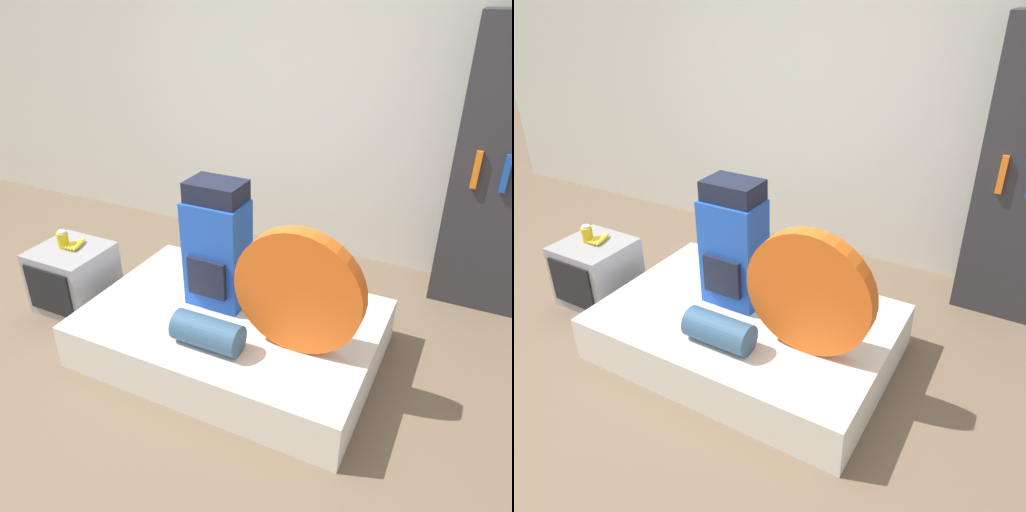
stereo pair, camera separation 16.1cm
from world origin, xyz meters
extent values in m
plane|color=brown|center=(0.00, 0.00, 0.00)|extent=(16.00, 16.00, 0.00)
cube|color=silver|center=(0.00, 2.12, 1.30)|extent=(8.00, 0.05, 2.60)
cube|color=silver|center=(0.21, 0.49, 0.15)|extent=(1.80, 1.20, 0.30)
cube|color=blue|center=(0.07, 0.58, 0.64)|extent=(0.36, 0.25, 0.69)
cube|color=#191E33|center=(0.07, 0.60, 1.05)|extent=(0.34, 0.23, 0.12)
cube|color=#191E33|center=(0.07, 0.44, 0.54)|extent=(0.26, 0.03, 0.25)
cylinder|color=#E05B19|center=(0.69, 0.36, 0.66)|extent=(0.73, 0.10, 0.73)
cylinder|color=#33567A|center=(0.24, 0.15, 0.39)|extent=(0.40, 0.18, 0.18)
cube|color=#939399|center=(-1.08, 0.46, 0.23)|extent=(0.49, 0.47, 0.47)
cube|color=black|center=(-1.08, 0.22, 0.25)|extent=(0.39, 0.02, 0.34)
cylinder|color=gold|center=(-1.13, 0.47, 0.52)|extent=(0.08, 0.08, 0.11)
cylinder|color=white|center=(-1.13, 0.47, 0.59)|extent=(0.05, 0.05, 0.02)
ellipsoid|color=yellow|center=(-1.08, 0.52, 0.48)|extent=(0.09, 0.18, 0.03)
ellipsoid|color=yellow|center=(-1.07, 0.52, 0.48)|extent=(0.06, 0.18, 0.03)
ellipsoid|color=yellow|center=(-1.06, 0.52, 0.48)|extent=(0.03, 0.18, 0.03)
ellipsoid|color=yellow|center=(-1.05, 0.52, 0.48)|extent=(0.06, 0.18, 0.03)
ellipsoid|color=yellow|center=(-1.03, 0.52, 0.48)|extent=(0.09, 0.18, 0.03)
cube|color=orange|center=(1.40, 1.67, 1.05)|extent=(0.04, 0.02, 0.25)
camera|label=1|loc=(1.47, -1.75, 2.11)|focal=35.00mm
camera|label=2|loc=(1.61, -1.68, 2.11)|focal=35.00mm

